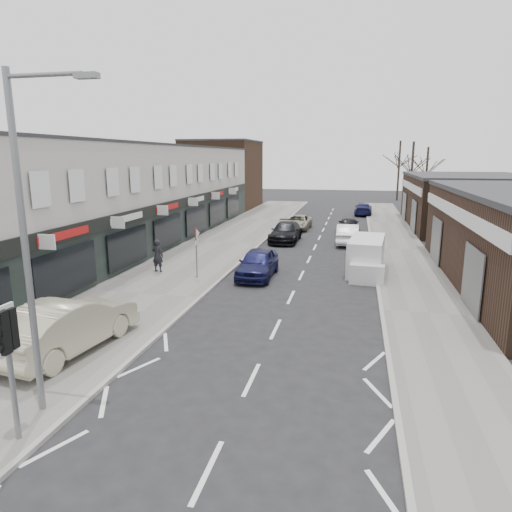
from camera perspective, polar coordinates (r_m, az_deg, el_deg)
The scene contains 21 objects.
ground at distance 11.86m, azimuth -2.85°, elevation -19.51°, with size 160.00×160.00×0.00m, color black.
pavement_left at distance 33.66m, azimuth -4.15°, elevation 1.68°, with size 5.50×64.00×0.12m, color slate.
pavement_right at distance 32.45m, azimuth 17.53°, elevation 0.74°, with size 3.50×64.00×0.12m, color slate.
shop_terrace_left at distance 33.51m, azimuth -16.72°, elevation 7.18°, with size 8.00×41.00×7.10m, color #B7B2A7.
brick_block_far at distance 57.10m, azimuth -4.18°, elevation 10.02°, with size 8.00×10.00×8.00m, color #452C1D.
right_unit_far at distance 44.97m, azimuth 25.06°, elevation 6.06°, with size 10.00×16.00×4.50m, color #332117.
tree_far_a at distance 58.39m, azimuth 18.58°, elevation 5.53°, with size 3.60×3.60×8.00m, color #382D26, non-canonical shape.
tree_far_b at distance 64.62m, azimuth 20.26°, elevation 6.00°, with size 3.60×3.60×7.50m, color #382D26, non-canonical shape.
tree_far_c at distance 70.23m, azimuth 17.18°, elevation 6.66°, with size 3.60×3.60×8.50m, color #382D26, non-canonical shape.
traffic_light at distance 11.15m, azimuth -28.72°, elevation -9.39°, with size 0.28×0.60×3.10m.
street_lamp at distance 11.58m, azimuth -26.42°, elevation 2.94°, with size 2.23×0.22×8.00m.
warning_sign at distance 23.44m, azimuth -7.42°, elevation 2.26°, with size 0.12×0.80×2.70m.
white_van at distance 25.57m, azimuth 13.64°, elevation -0.10°, with size 2.13×5.08×1.92m.
sedan_on_pavement at distance 15.93m, azimuth -22.42°, elevation -7.98°, with size 1.82×5.21×1.72m, color #B9B094.
pedestrian at distance 25.25m, azimuth -12.20°, elevation 0.05°, with size 0.65×0.43×1.78m, color black.
parked_car_left_a at distance 24.07m, azimuth 0.21°, elevation -0.90°, with size 1.76×4.38×1.49m, color #151743.
parked_car_left_b at distance 34.31m, azimuth 3.74°, elevation 3.02°, with size 2.04×5.01×1.45m, color black.
parked_car_left_c at distance 40.29m, azimuth 5.28°, elevation 4.22°, with size 2.03×4.41×1.23m, color #9E977E.
parked_car_right_a at distance 33.96m, azimuth 11.38°, elevation 2.71°, with size 1.55×4.43×1.46m, color white.
parked_car_right_b at distance 38.70m, azimuth 11.53°, elevation 3.82°, with size 1.65×4.11×1.40m, color black.
parked_car_right_c at distance 51.40m, azimuth 13.26°, elevation 5.73°, with size 1.84×4.52×1.31m, color #13153C.
Camera 1 is at (2.70, -9.71, 6.25)m, focal length 32.00 mm.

